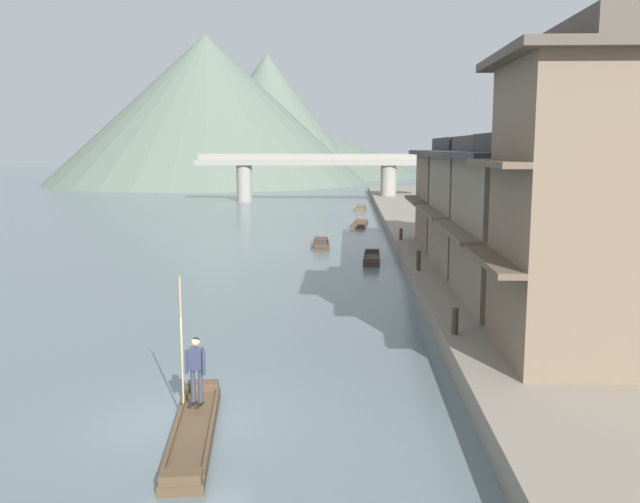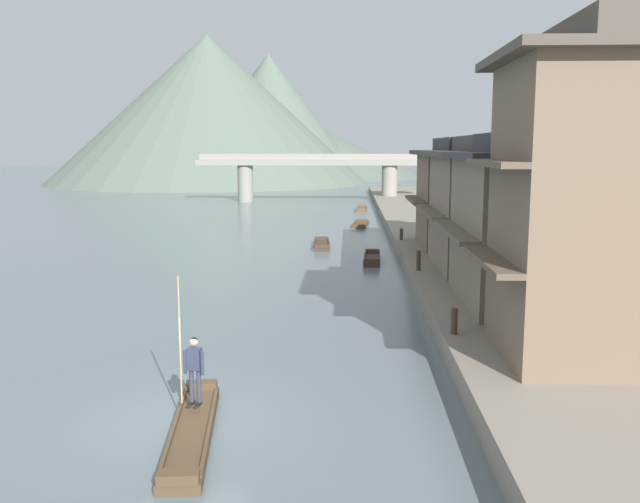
% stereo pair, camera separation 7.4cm
% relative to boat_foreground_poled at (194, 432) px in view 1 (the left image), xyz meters
% --- Properties ---
extents(ground_plane, '(400.00, 400.00, 0.00)m').
position_rel_boat_foreground_poled_xyz_m(ground_plane, '(-0.31, 1.02, -0.14)').
color(ground_plane, slate).
extents(riverbank_right, '(18.00, 110.00, 0.72)m').
position_rel_boat_foreground_poled_xyz_m(riverbank_right, '(15.28, 31.02, 0.22)').
color(riverbank_right, gray).
rests_on(riverbank_right, ground).
extents(boat_foreground_poled, '(1.50, 5.31, 0.42)m').
position_rel_boat_foreground_poled_xyz_m(boat_foreground_poled, '(0.00, 0.00, 0.00)').
color(boat_foreground_poled, brown).
rests_on(boat_foreground_poled, ground).
extents(boatman_person, '(0.57, 0.30, 3.04)m').
position_rel_boat_foreground_poled_xyz_m(boatman_person, '(-0.14, 0.91, 1.29)').
color(boatman_person, black).
rests_on(boatman_person, boat_foreground_poled).
extents(boat_moored_nearest, '(1.07, 3.77, 0.46)m').
position_rel_boat_foreground_poled_xyz_m(boat_moored_nearest, '(4.73, 23.52, 0.02)').
color(boat_moored_nearest, '#423328').
rests_on(boat_moored_nearest, ground).
extents(boat_moored_second, '(1.55, 4.26, 0.34)m').
position_rel_boat_foreground_poled_xyz_m(boat_moored_second, '(4.36, 41.04, -0.02)').
color(boat_moored_second, brown).
rests_on(boat_moored_second, ground).
extents(boat_moored_third, '(1.21, 4.89, 0.43)m').
position_rel_boat_foreground_poled_xyz_m(boat_moored_third, '(4.69, 54.59, 0.00)').
color(boat_moored_third, brown).
rests_on(boat_moored_third, ground).
extents(boat_moored_far, '(1.18, 4.03, 0.43)m').
position_rel_boat_foreground_poled_xyz_m(boat_moored_far, '(1.69, 29.00, 0.01)').
color(boat_moored_far, '#423328').
rests_on(boat_moored_far, ground).
extents(house_waterfront_nearest, '(6.83, 5.58, 8.74)m').
position_rel_boat_foreground_poled_xyz_m(house_waterfront_nearest, '(10.42, 4.11, 4.89)').
color(house_waterfront_nearest, '#75604C').
rests_on(house_waterfront_nearest, riverbank_right).
extents(house_waterfront_second, '(5.53, 7.64, 6.14)m').
position_rel_boat_foreground_poled_xyz_m(house_waterfront_second, '(9.77, 10.64, 3.58)').
color(house_waterfront_second, '#7F705B').
rests_on(house_waterfront_second, riverbank_right).
extents(house_waterfront_tall, '(6.62, 8.06, 6.14)m').
position_rel_boat_foreground_poled_xyz_m(house_waterfront_tall, '(10.31, 18.03, 3.57)').
color(house_waterfront_tall, '#7F705B').
rests_on(house_waterfront_tall, riverbank_right).
extents(house_waterfront_narrow, '(6.04, 7.14, 6.14)m').
position_rel_boat_foreground_poled_xyz_m(house_waterfront_narrow, '(10.03, 25.29, 3.58)').
color(house_waterfront_narrow, '#75604C').
rests_on(house_waterfront_narrow, riverbank_right).
extents(mooring_post_dock_near, '(0.20, 0.20, 0.79)m').
position_rel_boat_foreground_poled_xyz_m(mooring_post_dock_near, '(6.63, 6.17, 0.97)').
color(mooring_post_dock_near, '#473828').
rests_on(mooring_post_dock_near, riverbank_right).
extents(mooring_post_dock_mid, '(0.20, 0.20, 0.94)m').
position_rel_boat_foreground_poled_xyz_m(mooring_post_dock_mid, '(6.63, 16.96, 1.05)').
color(mooring_post_dock_mid, '#473828').
rests_on(mooring_post_dock_mid, riverbank_right).
extents(mooring_post_dock_far, '(0.20, 0.20, 0.71)m').
position_rel_boat_foreground_poled_xyz_m(mooring_post_dock_far, '(6.63, 27.44, 0.93)').
color(mooring_post_dock_far, '#473828').
rests_on(mooring_post_dock_far, riverbank_right).
extents(stone_bridge, '(28.06, 2.40, 5.56)m').
position_rel_boat_foreground_poled_xyz_m(stone_bridge, '(-0.31, 65.68, 3.57)').
color(stone_bridge, gray).
rests_on(stone_bridge, ground).
extents(hill_far_west, '(56.55, 56.55, 25.91)m').
position_rel_boat_foreground_poled_xyz_m(hill_far_west, '(-21.68, 108.42, 12.81)').
color(hill_far_west, '#5B6B5B').
rests_on(hill_far_west, ground).
extents(hill_far_centre, '(63.14, 63.14, 13.88)m').
position_rel_boat_foreground_poled_xyz_m(hill_far_centre, '(-11.47, 137.66, 6.80)').
color(hill_far_centre, '#5B6B5B').
rests_on(hill_far_centre, ground).
extents(hill_far_east, '(38.67, 38.67, 25.11)m').
position_rel_boat_foreground_poled_xyz_m(hill_far_east, '(-13.09, 127.65, 12.41)').
color(hill_far_east, '#5B6B5B').
rests_on(hill_far_east, ground).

